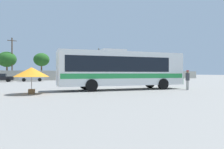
{
  "coord_description": "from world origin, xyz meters",
  "views": [
    {
      "loc": [
        -8.63,
        -18.16,
        1.55
      ],
      "look_at": [
        0.63,
        1.89,
        1.4
      ],
      "focal_mm": 33.65,
      "sensor_mm": 36.0,
      "label": 1
    }
  ],
  "objects_px": {
    "vendor_umbrella_near_gate_orange": "(32,72)",
    "roadside_tree_midright": "(77,61)",
    "parked_car_second_silver": "(32,77)",
    "parked_car_third_silver": "(73,77)",
    "coach_bus_white_green": "(121,68)",
    "roadside_tree_left": "(7,59)",
    "roadside_tree_midleft": "(42,60)",
    "utility_pole_near": "(99,63)",
    "parked_car_rightmost_maroon": "(97,77)",
    "roadside_tree_right": "(132,62)",
    "attendant_by_bus_door": "(188,79)",
    "utility_pole_far": "(12,58)"
  },
  "relations": [
    {
      "from": "coach_bus_white_green",
      "to": "utility_pole_near",
      "type": "xyz_separation_m",
      "value": [
        9.71,
        30.73,
        1.99
      ]
    },
    {
      "from": "coach_bus_white_green",
      "to": "parked_car_rightmost_maroon",
      "type": "distance_m",
      "value": 25.29
    },
    {
      "from": "vendor_umbrella_near_gate_orange",
      "to": "roadside_tree_left",
      "type": "height_order",
      "value": "roadside_tree_left"
    },
    {
      "from": "attendant_by_bus_door",
      "to": "roadside_tree_midleft",
      "type": "relative_size",
      "value": 0.29
    },
    {
      "from": "attendant_by_bus_door",
      "to": "roadside_tree_midleft",
      "type": "bearing_deg",
      "value": 103.34
    },
    {
      "from": "parked_car_second_silver",
      "to": "parked_car_rightmost_maroon",
      "type": "distance_m",
      "value": 12.91
    },
    {
      "from": "parked_car_rightmost_maroon",
      "to": "roadside_tree_left",
      "type": "distance_m",
      "value": 19.44
    },
    {
      "from": "roadside_tree_midright",
      "to": "attendant_by_bus_door",
      "type": "bearing_deg",
      "value": -89.75
    },
    {
      "from": "parked_car_third_silver",
      "to": "roadside_tree_right",
      "type": "bearing_deg",
      "value": 30.37
    },
    {
      "from": "parked_car_third_silver",
      "to": "roadside_tree_midright",
      "type": "bearing_deg",
      "value": 71.96
    },
    {
      "from": "parked_car_second_silver",
      "to": "roadside_tree_midleft",
      "type": "relative_size",
      "value": 0.71
    },
    {
      "from": "parked_car_rightmost_maroon",
      "to": "roadside_tree_midleft",
      "type": "height_order",
      "value": "roadside_tree_midleft"
    },
    {
      "from": "coach_bus_white_green",
      "to": "vendor_umbrella_near_gate_orange",
      "type": "relative_size",
      "value": 4.72
    },
    {
      "from": "utility_pole_far",
      "to": "roadside_tree_left",
      "type": "relative_size",
      "value": 1.47
    },
    {
      "from": "attendant_by_bus_door",
      "to": "roadside_tree_midright",
      "type": "bearing_deg",
      "value": 90.25
    },
    {
      "from": "coach_bus_white_green",
      "to": "utility_pole_near",
      "type": "bearing_deg",
      "value": 72.46
    },
    {
      "from": "parked_car_rightmost_maroon",
      "to": "roadside_tree_midleft",
      "type": "xyz_separation_m",
      "value": [
        -10.13,
        10.36,
        3.96
      ]
    },
    {
      "from": "attendant_by_bus_door",
      "to": "roadside_tree_left",
      "type": "height_order",
      "value": "roadside_tree_left"
    },
    {
      "from": "parked_car_rightmost_maroon",
      "to": "utility_pole_far",
      "type": "distance_m",
      "value": 18.25
    },
    {
      "from": "utility_pole_near",
      "to": "roadside_tree_right",
      "type": "height_order",
      "value": "utility_pole_near"
    },
    {
      "from": "parked_car_third_silver",
      "to": "roadside_tree_midleft",
      "type": "distance_m",
      "value": 12.66
    },
    {
      "from": "utility_pole_far",
      "to": "roadside_tree_right",
      "type": "height_order",
      "value": "utility_pole_far"
    },
    {
      "from": "roadside_tree_midleft",
      "to": "roadside_tree_midright",
      "type": "distance_m",
      "value": 8.73
    },
    {
      "from": "roadside_tree_midleft",
      "to": "vendor_umbrella_near_gate_orange",
      "type": "bearing_deg",
      "value": -97.3
    },
    {
      "from": "roadside_tree_midright",
      "to": "utility_pole_far",
      "type": "bearing_deg",
      "value": -164.62
    },
    {
      "from": "roadside_tree_left",
      "to": "roadside_tree_right",
      "type": "bearing_deg",
      "value": 5.86
    },
    {
      "from": "attendant_by_bus_door",
      "to": "roadside_tree_left",
      "type": "relative_size",
      "value": 0.3
    },
    {
      "from": "vendor_umbrella_near_gate_orange",
      "to": "roadside_tree_midright",
      "type": "height_order",
      "value": "roadside_tree_midright"
    },
    {
      "from": "coach_bus_white_green",
      "to": "vendor_umbrella_near_gate_orange",
      "type": "distance_m",
      "value": 7.92
    },
    {
      "from": "attendant_by_bus_door",
      "to": "roadside_tree_midleft",
      "type": "distance_m",
      "value": 38.61
    },
    {
      "from": "parked_car_third_silver",
      "to": "utility_pole_far",
      "type": "distance_m",
      "value": 14.06
    },
    {
      "from": "coach_bus_white_green",
      "to": "roadside_tree_left",
      "type": "relative_size",
      "value": 1.98
    },
    {
      "from": "coach_bus_white_green",
      "to": "parked_car_second_silver",
      "type": "bearing_deg",
      "value": 104.01
    },
    {
      "from": "attendant_by_bus_door",
      "to": "utility_pole_near",
      "type": "height_order",
      "value": "utility_pole_near"
    },
    {
      "from": "utility_pole_near",
      "to": "coach_bus_white_green",
      "type": "bearing_deg",
      "value": -107.54
    },
    {
      "from": "roadside_tree_left",
      "to": "attendant_by_bus_door",
      "type": "bearing_deg",
      "value": -65.23
    },
    {
      "from": "parked_car_second_silver",
      "to": "parked_car_rightmost_maroon",
      "type": "bearing_deg",
      "value": -0.17
    },
    {
      "from": "roadside_tree_left",
      "to": "roadside_tree_midright",
      "type": "distance_m",
      "value": 16.28
    },
    {
      "from": "roadside_tree_left",
      "to": "roadside_tree_right",
      "type": "height_order",
      "value": "roadside_tree_right"
    },
    {
      "from": "vendor_umbrella_near_gate_orange",
      "to": "roadside_tree_left",
      "type": "relative_size",
      "value": 0.42
    },
    {
      "from": "utility_pole_near",
      "to": "utility_pole_far",
      "type": "bearing_deg",
      "value": 178.22
    },
    {
      "from": "utility_pole_near",
      "to": "roadside_tree_right",
      "type": "relative_size",
      "value": 1.07
    },
    {
      "from": "attendant_by_bus_door",
      "to": "roadside_tree_right",
      "type": "xyz_separation_m",
      "value": [
        16.23,
        38.25,
        3.79
      ]
    },
    {
      "from": "vendor_umbrella_near_gate_orange",
      "to": "roadside_tree_midleft",
      "type": "distance_m",
      "value": 36.01
    },
    {
      "from": "parked_car_second_silver",
      "to": "parked_car_third_silver",
      "type": "height_order",
      "value": "parked_car_third_silver"
    },
    {
      "from": "coach_bus_white_green",
      "to": "roadside_tree_right",
      "type": "height_order",
      "value": "roadside_tree_right"
    },
    {
      "from": "parked_car_second_silver",
      "to": "roadside_tree_midleft",
      "type": "height_order",
      "value": "roadside_tree_midleft"
    },
    {
      "from": "roadside_tree_right",
      "to": "vendor_umbrella_near_gate_orange",
      "type": "bearing_deg",
      "value": -129.14
    },
    {
      "from": "roadside_tree_midleft",
      "to": "roadside_tree_right",
      "type": "relative_size",
      "value": 0.89
    },
    {
      "from": "roadside_tree_midleft",
      "to": "parked_car_second_silver",
      "type": "bearing_deg",
      "value": -105.09
    }
  ]
}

